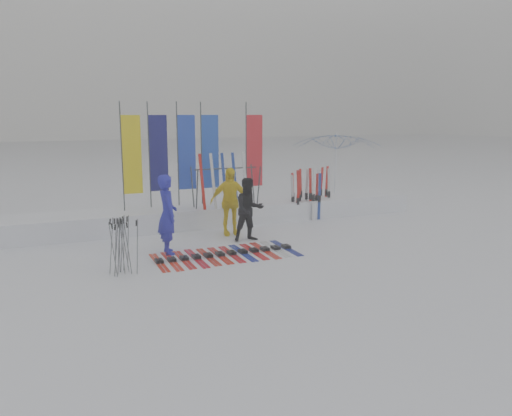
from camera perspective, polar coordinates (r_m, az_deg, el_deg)
name	(u,v)px	position (r m, az deg, el deg)	size (l,w,h in m)	color
ground	(275,262)	(11.81, 2.17, -6.17)	(120.00, 120.00, 0.00)	white
snow_bank	(213,214)	(15.89, -4.92, -0.69)	(14.00, 1.60, 0.60)	white
person_blue	(167,214)	(12.48, -10.09, -0.72)	(0.72, 0.47, 1.98)	#1D1EAB
person_black	(249,210)	(13.56, -0.80, -0.19)	(0.84, 0.66, 1.73)	black
person_yellow	(230,201)	(14.26, -3.04, 0.75)	(1.13, 0.47, 1.93)	yellow
tent_canopy	(336,171)	(18.11, 9.17, 4.21)	(3.11, 3.17, 2.85)	white
ski_row	(226,254)	(12.36, -3.46, -5.24)	(3.48, 1.70, 0.07)	red
pole_cluster	(121,246)	(11.24, -15.12, -4.20)	(0.63, 0.69, 1.25)	#595B60
feather_flags	(189,153)	(15.66, -7.68, 6.27)	(4.51, 0.28, 3.20)	#383A3F
ski_rack	(226,181)	(15.44, -3.46, 3.07)	(2.04, 0.80, 1.23)	#383A3F
upright_skis	(310,194)	(16.78, 6.18, 1.59)	(1.61, 1.11, 1.69)	red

